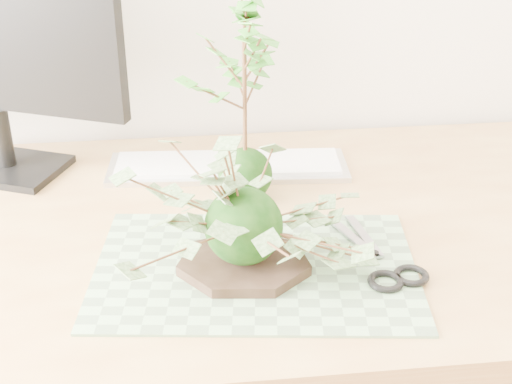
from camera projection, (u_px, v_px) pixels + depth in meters
desk at (274, 268)px, 1.15m from camera, size 1.60×0.70×0.74m
cutting_mat at (256, 268)px, 0.99m from camera, size 0.48×0.35×0.00m
stone_dish at (244, 264)px, 0.98m from camera, size 0.21×0.21×0.01m
ivy_kokedama at (243, 193)px, 0.93m from camera, size 0.33×0.33×0.21m
maple_kokedama at (244, 45)px, 1.05m from camera, size 0.26×0.26×0.37m
keyboard at (228, 166)px, 1.26m from camera, size 0.43×0.15×0.02m
scissors at (384, 269)px, 0.97m from camera, size 0.10×0.20×0.01m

